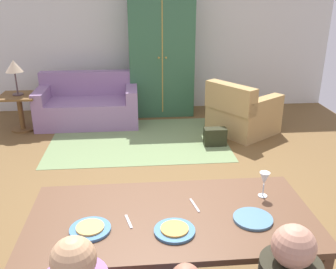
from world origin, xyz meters
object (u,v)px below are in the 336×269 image
side_table (20,107)px  plate_near_man (90,229)px  table_lamp (14,67)px  plate_near_child (175,231)px  plate_near_woman (253,219)px  couch (89,105)px  handbag (215,137)px  dining_table (172,224)px  wine_glass (264,179)px  armoire (161,55)px  armchair (241,113)px

side_table → plate_near_man: bearing=-68.7°
plate_near_man → table_lamp: bearing=111.3°
plate_near_man → plate_near_child: bearing=-6.7°
plate_near_woman → couch: bearing=109.9°
plate_near_woman → handbag: 3.07m
dining_table → wine_glass: size_ratio=9.92×
dining_table → table_lamp: 4.30m
plate_near_child → side_table: 4.46m
wine_glass → armoire: size_ratio=0.09×
dining_table → side_table: size_ratio=3.18×
plate_near_child → couch: 4.36m
dining_table → plate_near_woman: plate_near_woman is taller
plate_near_man → wine_glass: 1.22m
wine_glass → handbag: 2.81m
plate_near_child → handbag: 3.26m
couch → table_lamp: (-1.04, -0.26, 0.70)m
handbag → side_table: bearing=163.0°
side_table → handbag: size_ratio=1.81×
dining_table → armoire: bearing=86.7°
dining_table → side_table: 4.30m
plate_near_child → dining_table: bearing=90.0°
armchair → wine_glass: bearing=-103.4°
wine_glass → side_table: 4.52m
plate_near_man → plate_near_woman: 1.02m
armchair → handbag: (-0.51, -0.47, -0.19)m
plate_near_woman → wine_glass: 0.34m
dining_table → plate_near_child: 0.20m
couch → side_table: bearing=-166.0°
dining_table → couch: couch is taller
side_table → table_lamp: bearing=90.0°
armoire → handbag: (0.66, -1.60, -0.92)m
handbag → plate_near_man: bearing=-115.4°
side_table → table_lamp: (0.00, 0.00, 0.63)m
dining_table → armoire: armoire is taller
armoire → couch: bearing=-160.5°
plate_near_man → armoire: armoire is taller
wine_glass → couch: wine_glass is taller
plate_near_child → wine_glass: 0.77m
plate_near_woman → handbag: plate_near_woman is taller
dining_table → handbag: 3.07m
dining_table → plate_near_man: 0.53m
plate_near_child → handbag: plate_near_child is taller
dining_table → plate_near_man: plate_near_man is taller
handbag → table_lamp: bearing=163.0°
dining_table → plate_near_woman: bearing=-11.1°
plate_near_child → wine_glass: (0.66, 0.36, 0.12)m
couch → table_lamp: size_ratio=3.02×
couch → handbag: (1.91, -1.16, -0.17)m
plate_near_woman → side_table: (-2.54, 3.88, -0.39)m
wine_glass → armchair: size_ratio=0.16×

